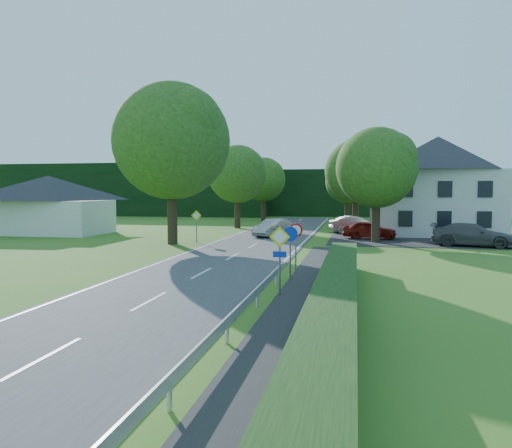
% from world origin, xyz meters
% --- Properties ---
extents(ground, '(160.00, 160.00, 0.00)m').
position_xyz_m(ground, '(0.00, 0.00, 0.00)').
color(ground, '#34621C').
rests_on(ground, ground).
extents(road, '(7.00, 80.00, 0.04)m').
position_xyz_m(road, '(0.00, 20.00, 0.02)').
color(road, '#39393C').
rests_on(road, ground).
extents(footpath, '(1.50, 44.00, 0.04)m').
position_xyz_m(footpath, '(4.95, 2.00, 0.02)').
color(footpath, black).
rests_on(footpath, ground).
extents(parking_pad, '(14.00, 16.00, 0.04)m').
position_xyz_m(parking_pad, '(12.00, 33.00, 0.02)').
color(parking_pad, black).
rests_on(parking_pad, ground).
extents(line_edge_left, '(0.12, 80.00, 0.01)m').
position_xyz_m(line_edge_left, '(-3.25, 20.00, 0.04)').
color(line_edge_left, white).
rests_on(line_edge_left, road).
extents(line_edge_right, '(0.12, 80.00, 0.01)m').
position_xyz_m(line_edge_right, '(3.25, 20.00, 0.04)').
color(line_edge_right, white).
rests_on(line_edge_right, road).
extents(line_centre, '(0.12, 80.00, 0.01)m').
position_xyz_m(line_centre, '(0.00, 20.00, 0.04)').
color(line_centre, white).
rests_on(line_centre, road).
extents(guardrail, '(0.12, 26.00, 0.69)m').
position_xyz_m(guardrail, '(3.85, -1.00, 0.34)').
color(guardrail, silver).
rests_on(guardrail, ground).
extents(hedge_right, '(1.20, 30.00, 1.30)m').
position_xyz_m(hedge_right, '(6.50, 0.00, 0.65)').
color(hedge_right, black).
rests_on(hedge_right, ground).
extents(tree_main, '(9.40, 9.40, 11.64)m').
position_xyz_m(tree_main, '(-6.00, 24.00, 5.82)').
color(tree_main, '#234615').
rests_on(tree_main, ground).
extents(tree_left_far, '(7.00, 7.00, 8.58)m').
position_xyz_m(tree_left_far, '(-5.00, 40.00, 4.29)').
color(tree_left_far, '#234615').
rests_on(tree_left_far, ground).
extents(tree_right_far, '(7.40, 7.40, 9.09)m').
position_xyz_m(tree_right_far, '(7.00, 42.00, 4.54)').
color(tree_right_far, '#234615').
rests_on(tree_right_far, ground).
extents(tree_left_back, '(6.60, 6.60, 8.07)m').
position_xyz_m(tree_left_back, '(-4.50, 52.00, 4.04)').
color(tree_left_back, '#234615').
rests_on(tree_left_back, ground).
extents(tree_right_back, '(6.20, 6.20, 7.56)m').
position_xyz_m(tree_right_back, '(6.00, 50.00, 3.78)').
color(tree_right_back, '#234615').
rests_on(tree_right_back, ground).
extents(tree_right_mid, '(7.00, 7.00, 8.58)m').
position_xyz_m(tree_right_mid, '(8.50, 28.00, 4.29)').
color(tree_right_mid, '#234615').
rests_on(tree_right_mid, ground).
extents(treeline_left, '(44.00, 6.00, 8.00)m').
position_xyz_m(treeline_left, '(-28.00, 62.00, 4.00)').
color(treeline_left, black).
rests_on(treeline_left, ground).
extents(treeline_right, '(30.00, 5.00, 7.00)m').
position_xyz_m(treeline_right, '(8.00, 66.00, 3.50)').
color(treeline_right, black).
rests_on(treeline_right, ground).
extents(bungalow_left, '(11.00, 6.50, 5.20)m').
position_xyz_m(bungalow_left, '(-20.00, 30.00, 2.71)').
color(bungalow_left, silver).
rests_on(bungalow_left, ground).
extents(house_white, '(10.60, 8.40, 8.60)m').
position_xyz_m(house_white, '(14.00, 36.00, 4.41)').
color(house_white, silver).
rests_on(house_white, ground).
extents(streetlight, '(2.03, 0.18, 8.00)m').
position_xyz_m(streetlight, '(8.06, 30.00, 4.46)').
color(streetlight, slate).
rests_on(streetlight, ground).
extents(sign_priority_right, '(0.78, 0.09, 2.59)m').
position_xyz_m(sign_priority_right, '(4.30, 7.98, 1.80)').
color(sign_priority_right, slate).
rests_on(sign_priority_right, ground).
extents(sign_roundabout, '(0.64, 0.08, 2.37)m').
position_xyz_m(sign_roundabout, '(4.30, 10.98, 1.67)').
color(sign_roundabout, slate).
rests_on(sign_roundabout, ground).
extents(sign_speed_limit, '(0.64, 0.11, 2.37)m').
position_xyz_m(sign_speed_limit, '(4.30, 12.97, 1.77)').
color(sign_speed_limit, slate).
rests_on(sign_speed_limit, ground).
extents(sign_priority_left, '(0.78, 0.09, 2.44)m').
position_xyz_m(sign_priority_left, '(-4.50, 24.98, 1.72)').
color(sign_priority_left, slate).
rests_on(sign_priority_left, ground).
extents(moving_car, '(3.16, 4.71, 1.47)m').
position_xyz_m(moving_car, '(0.30, 30.98, 0.77)').
color(moving_car, '#A4A4A9').
rests_on(moving_car, road).
extents(motorcycle, '(0.85, 1.95, 0.99)m').
position_xyz_m(motorcycle, '(-0.56, 30.04, 0.54)').
color(motorcycle, black).
rests_on(motorcycle, road).
extents(parked_car_red, '(4.32, 2.12, 1.42)m').
position_xyz_m(parked_car_red, '(8.12, 30.47, 0.75)').
color(parked_car_red, maroon).
rests_on(parked_car_red, parking_pad).
extents(parked_car_silver_a, '(4.93, 2.62, 1.54)m').
position_xyz_m(parked_car_silver_a, '(7.01, 35.92, 0.81)').
color(parked_car_silver_a, '#9D9DA1').
rests_on(parked_car_silver_a, parking_pad).
extents(parked_car_grey, '(5.82, 3.42, 1.58)m').
position_xyz_m(parked_car_grey, '(14.98, 26.50, 0.83)').
color(parked_car_grey, '#46464A').
rests_on(parked_car_grey, parking_pad).
extents(parked_car_silver_b, '(4.72, 2.92, 1.22)m').
position_xyz_m(parked_car_silver_b, '(15.90, 33.06, 0.65)').
color(parked_car_silver_b, '#9D9CA3').
rests_on(parked_car_silver_b, parking_pad).
extents(parasol, '(2.83, 2.86, 2.05)m').
position_xyz_m(parasol, '(13.12, 35.00, 1.07)').
color(parasol, '#A70D19').
rests_on(parasol, parking_pad).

